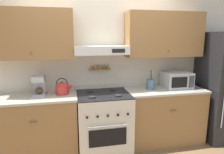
% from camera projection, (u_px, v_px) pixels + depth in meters
% --- Properties ---
extents(wall_back, '(5.20, 0.46, 2.55)m').
position_uv_depth(wall_back, '(101.00, 56.00, 3.22)').
color(wall_back, beige).
rests_on(wall_back, ground_plane).
extents(counter_left, '(1.18, 0.63, 0.92)m').
position_uv_depth(counter_left, '(38.00, 126.00, 2.96)').
color(counter_left, olive).
rests_on(counter_left, ground_plane).
extents(counter_right, '(1.28, 0.63, 0.92)m').
position_uv_depth(counter_right, '(164.00, 115.00, 3.37)').
color(counter_right, olive).
rests_on(counter_right, ground_plane).
extents(stove_range, '(0.79, 0.74, 0.98)m').
position_uv_depth(stove_range, '(104.00, 122.00, 3.10)').
color(stove_range, beige).
rests_on(stove_range, ground_plane).
extents(refrigerator, '(0.73, 0.72, 1.84)m').
position_uv_depth(refrigerator, '(223.00, 86.00, 3.44)').
color(refrigerator, '#232326').
rests_on(refrigerator, ground_plane).
extents(tea_kettle, '(0.26, 0.20, 0.25)m').
position_uv_depth(tea_kettle, '(62.00, 88.00, 2.97)').
color(tea_kettle, red).
rests_on(tea_kettle, counter_left).
extents(coffee_maker, '(0.17, 0.24, 0.29)m').
position_uv_depth(coffee_maker, '(39.00, 85.00, 2.92)').
color(coffee_maker, '#ADAFB5').
rests_on(coffee_maker, counter_left).
extents(microwave, '(0.44, 0.39, 0.26)m').
position_uv_depth(microwave, '(176.00, 80.00, 3.36)').
color(microwave, '#ADAFB5').
rests_on(microwave, counter_right).
extents(utensil_crock, '(0.13, 0.13, 0.31)m').
position_uv_depth(utensil_crock, '(151.00, 84.00, 3.25)').
color(utensil_crock, slate).
rests_on(utensil_crock, counter_right).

